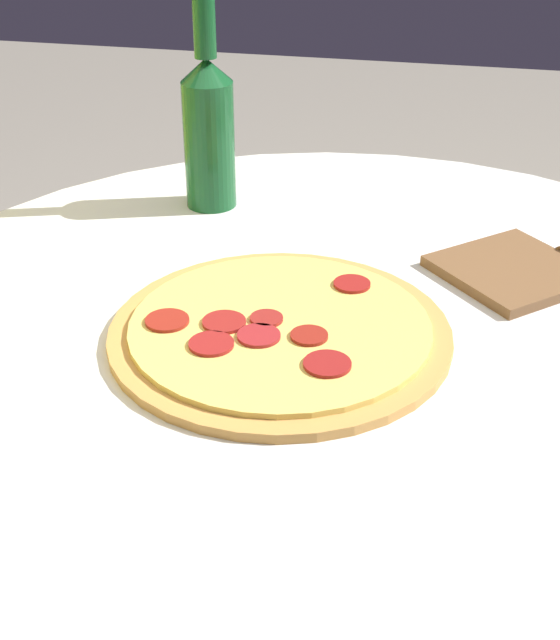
% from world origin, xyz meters
% --- Properties ---
extents(table, '(1.02, 1.02, 0.75)m').
position_xyz_m(table, '(0.00, 0.00, 0.56)').
color(table, silver).
rests_on(table, ground_plane).
extents(pizza, '(0.33, 0.33, 0.02)m').
position_xyz_m(pizza, '(-0.03, 0.06, 0.76)').
color(pizza, '#C68E47').
rests_on(pizza, table).
extents(beer_bottle, '(0.06, 0.06, 0.27)m').
position_xyz_m(beer_bottle, '(0.28, 0.21, 0.85)').
color(beer_bottle, '#144C23').
rests_on(beer_bottle, table).
extents(pizza_paddle, '(0.27, 0.28, 0.02)m').
position_xyz_m(pizza_paddle, '(0.18, -0.19, 0.76)').
color(pizza_paddle, brown).
rests_on(pizza_paddle, table).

